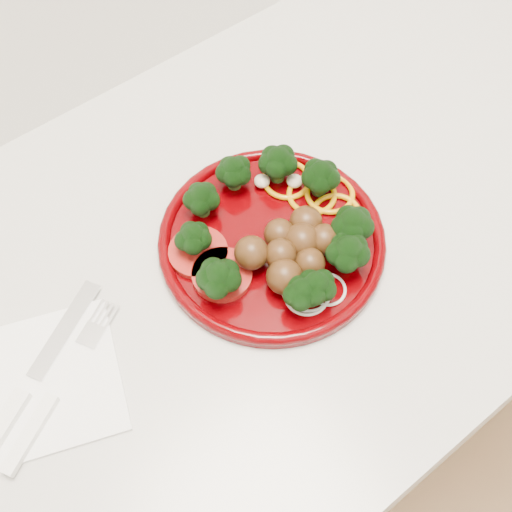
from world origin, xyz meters
TOP-DOWN VIEW (x-y plane):
  - counter at (0.00, 1.70)m, footprint 2.40×0.60m
  - plate at (-0.04, 1.68)m, footprint 0.25×0.25m
  - napkin at (-0.32, 1.69)m, footprint 0.19×0.19m
  - knife at (-0.35, 1.69)m, footprint 0.20×0.12m
  - fork at (-0.34, 1.67)m, footprint 0.18×0.11m

SIDE VIEW (x-z plane):
  - counter at x=0.00m, z-range 0.00..0.90m
  - napkin at x=-0.32m, z-range 0.90..0.90m
  - fork at x=-0.34m, z-range 0.90..0.91m
  - knife at x=-0.35m, z-range 0.90..0.91m
  - plate at x=-0.04m, z-range 0.89..0.95m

